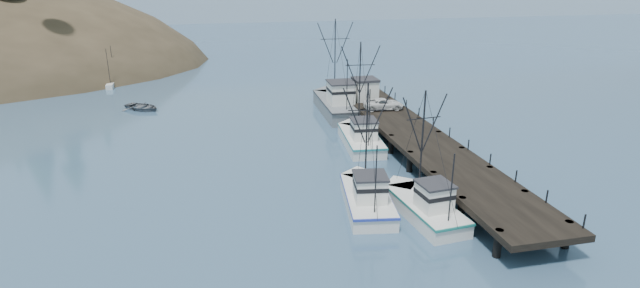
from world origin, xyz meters
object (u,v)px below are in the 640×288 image
at_px(trawler_far, 360,137).
at_px(motorboat, 143,110).
at_px(trawler_mid, 367,197).
at_px(pier, 415,136).
at_px(work_vessel, 337,104).
at_px(pickup_truck, 384,104).
at_px(pier_shed, 365,89).
at_px(trawler_near, 424,206).

relative_size(trawler_far, motorboat, 2.11).
bearing_deg(motorboat, trawler_mid, -109.73).
xyz_separation_m(trawler_mid, trawler_far, (3.85, 14.22, 0.00)).
height_order(pier, motorboat, pier).
distance_m(work_vessel, pickup_truck, 7.89).
bearing_deg(trawler_far, work_vessel, 86.74).
height_order(pier, trawler_far, trawler_far).
bearing_deg(trawler_far, trawler_mid, -105.14).
height_order(trawler_mid, pier_shed, trawler_mid).
bearing_deg(trawler_near, motorboat, 123.62).
bearing_deg(pier, pier_shed, 93.43).
xyz_separation_m(trawler_far, work_vessel, (0.73, 12.83, 0.41)).
relative_size(trawler_mid, motorboat, 1.92).
distance_m(trawler_near, pickup_truck, 23.53).
bearing_deg(trawler_far, trawler_near, -90.23).
height_order(trawler_near, trawler_mid, trawler_mid).
distance_m(trawler_far, work_vessel, 12.86).
relative_size(trawler_near, work_vessel, 0.69).
relative_size(work_vessel, pier_shed, 4.54).
bearing_deg(trawler_near, trawler_mid, 146.19).
height_order(pier, work_vessel, work_vessel).
bearing_deg(work_vessel, pier, -75.58).
distance_m(trawler_mid, work_vessel, 27.44).
bearing_deg(trawler_far, pier, -33.87).
bearing_deg(trawler_near, pier_shed, 81.71).
height_order(pier, pickup_truck, pickup_truck).
relative_size(trawler_near, motorboat, 1.89).
xyz_separation_m(trawler_near, pickup_truck, (4.84, 22.96, 1.85)).
distance_m(pier, trawler_near, 14.39).
distance_m(pier, work_vessel, 16.63).
xyz_separation_m(trawler_mid, pier_shed, (7.85, 25.43, 2.60)).
bearing_deg(trawler_near, pickup_truck, 78.10).
xyz_separation_m(pier, pier_shed, (-0.87, 14.47, 1.73)).
distance_m(pier, trawler_mid, 14.03).
xyz_separation_m(trawler_far, pickup_truck, (4.77, 6.20, 1.85)).
height_order(trawler_mid, trawler_far, trawler_far).
xyz_separation_m(pier, motorboat, (-29.40, 23.31, -1.69)).
xyz_separation_m(trawler_far, pier_shed, (4.00, 11.21, 2.60)).
bearing_deg(pickup_truck, pier, -175.16).
distance_m(trawler_far, pier_shed, 12.18).
bearing_deg(pier_shed, trawler_far, -109.66).
xyz_separation_m(trawler_mid, motorboat, (-20.68, 34.26, -0.82)).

